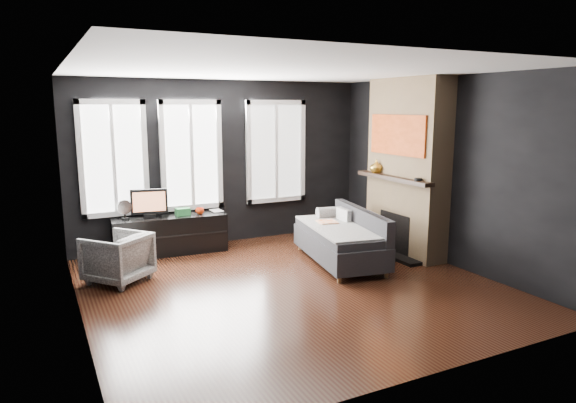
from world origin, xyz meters
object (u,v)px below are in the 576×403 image
armchair (117,255)px  mug (200,210)px  sofa (340,236)px  media_console (170,234)px  mantel_vase (376,167)px  monitor (149,201)px  book (211,205)px

armchair → mug: (1.41, 0.94, 0.30)m
sofa → media_console: size_ratio=1.06×
sofa → mantel_vase: mantel_vase is taller
mantel_vase → mug: bearing=157.4°
armchair → media_console: size_ratio=0.41×
armchair → sofa: bearing=129.7°
monitor → book: bearing=8.5°
armchair → monitor: (0.65, 1.05, 0.49)m
armchair → media_console: 1.41m
sofa → media_console: sofa is taller
sofa → mug: sofa is taller
monitor → mug: monitor is taller
mug → book: (0.22, 0.10, 0.05)m
armchair → monitor: 1.33m
media_console → monitor: size_ratio=3.09×
monitor → mug: size_ratio=4.34×
sofa → media_console: 2.67m
armchair → mug: bearing=174.3°
monitor → mantel_vase: bearing=-10.7°
armchair → mantel_vase: bearing=138.6°
mug → book: bearing=25.1°
monitor → sofa: bearing=-25.5°
sofa → monitor: 2.94m
mug → mantel_vase: bearing=-22.6°
mantel_vase → book: bearing=153.4°
media_console → mantel_vase: mantel_vase is taller
mug → sofa: bearing=-43.0°
mug → media_console: bearing=166.5°
monitor → mug: bearing=0.6°
sofa → mug: bearing=146.9°
mug → book: size_ratio=0.55×
media_console → monitor: bearing=-175.7°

